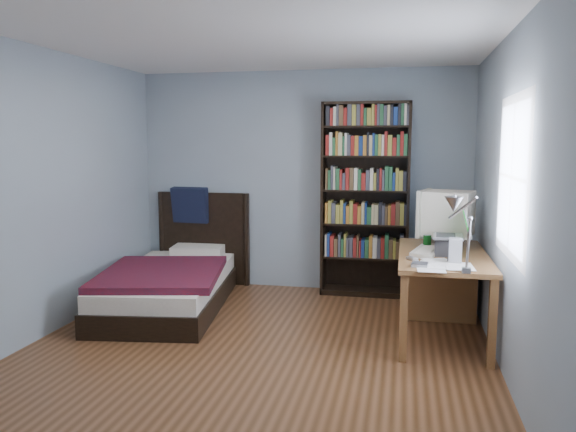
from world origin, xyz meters
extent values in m
plane|color=#513018|center=(0.00, 0.00, 0.00)|extent=(4.20, 4.20, 0.00)
plane|color=white|center=(0.00, 0.00, 2.50)|extent=(4.20, 4.20, 0.00)
cube|color=#99AAB3|center=(0.00, 2.10, 1.25)|extent=(3.80, 0.04, 2.50)
cube|color=#99AAB3|center=(0.00, -2.10, 1.25)|extent=(3.80, 0.04, 2.50)
cube|color=#99AAB3|center=(-1.90, 0.00, 1.25)|extent=(0.04, 4.20, 2.50)
cube|color=#99AAB3|center=(1.90, 0.00, 1.25)|extent=(0.04, 4.20, 2.50)
cube|color=white|center=(1.89, -0.15, 1.45)|extent=(0.01, 1.14, 1.14)
cube|color=white|center=(1.88, -0.15, 1.45)|extent=(0.01, 1.00, 1.00)
cube|color=brown|center=(1.50, 0.72, 0.71)|extent=(0.75, 1.50, 0.04)
cube|color=brown|center=(1.18, 0.02, 0.34)|extent=(0.06, 0.06, 0.69)
cube|color=brown|center=(1.83, 0.02, 0.34)|extent=(0.06, 0.06, 0.69)
cube|color=brown|center=(1.18, 1.42, 0.34)|extent=(0.06, 0.06, 0.69)
cube|color=brown|center=(1.83, 1.42, 0.34)|extent=(0.06, 0.06, 0.69)
cube|color=brown|center=(1.50, 1.25, 0.34)|extent=(0.69, 0.40, 0.68)
cube|color=beige|center=(1.53, 1.15, 0.75)|extent=(0.34, 0.31, 0.03)
cylinder|color=beige|center=(1.53, 1.15, 0.80)|extent=(0.11, 0.11, 0.07)
cube|color=beige|center=(1.56, 1.15, 1.03)|extent=(0.53, 0.52, 0.41)
cube|color=#B4AB96|center=(1.35, 1.15, 1.03)|extent=(0.15, 0.43, 0.43)
cube|color=#4588FA|center=(1.33, 1.15, 1.03)|extent=(0.10, 0.31, 0.28)
cube|color=#2D2D30|center=(1.54, 0.68, 0.80)|extent=(0.23, 0.27, 0.15)
cube|color=#B4B4B9|center=(1.54, 0.68, 0.89)|extent=(0.27, 0.34, 0.02)
cube|color=#2D2D30|center=(1.52, 0.68, 0.90)|extent=(0.17, 0.27, 0.00)
cube|color=#B4B4B9|center=(1.69, 0.68, 1.01)|extent=(0.09, 0.33, 0.23)
cube|color=#0CBF26|center=(1.68, 0.68, 1.01)|extent=(0.07, 0.27, 0.18)
cube|color=#99999E|center=(1.62, -0.01, 0.75)|extent=(0.06, 0.05, 0.04)
cylinder|color=#99999E|center=(1.62, -0.07, 0.96)|extent=(0.02, 0.14, 0.39)
cylinder|color=#99999E|center=(1.55, -0.28, 1.24)|extent=(0.16, 0.32, 0.20)
cone|color=#99999E|center=(1.48, -0.44, 1.28)|extent=(0.12, 0.12, 0.10)
cube|color=#B4AB96|center=(1.36, 0.70, 0.75)|extent=(0.30, 0.52, 0.05)
cube|color=#939396|center=(1.57, 0.33, 0.83)|extent=(0.11, 0.11, 0.20)
cylinder|color=#07370B|center=(1.38, 0.92, 0.79)|extent=(0.07, 0.07, 0.13)
ellipsoid|color=silver|center=(1.49, 1.04, 0.75)|extent=(0.06, 0.11, 0.04)
cube|color=#B4B4B9|center=(1.24, 0.40, 0.74)|extent=(0.10, 0.11, 0.02)
cube|color=#939396|center=(1.27, 0.27, 0.74)|extent=(0.05, 0.08, 0.02)
cube|color=#939396|center=(1.29, 0.15, 0.74)|extent=(0.13, 0.13, 0.03)
cube|color=black|center=(0.28, 1.94, 1.06)|extent=(0.03, 0.30, 2.12)
cube|color=black|center=(1.20, 1.94, 1.06)|extent=(0.03, 0.30, 2.12)
cube|color=black|center=(0.74, 1.94, 2.11)|extent=(0.96, 0.30, 0.03)
cube|color=black|center=(0.74, 1.94, 0.03)|extent=(0.96, 0.30, 0.06)
cube|color=black|center=(0.74, 2.08, 1.06)|extent=(0.96, 0.02, 2.12)
cube|color=olive|center=(0.74, 1.92, 1.09)|extent=(0.88, 0.22, 1.92)
cube|color=black|center=(-1.19, 1.05, 0.11)|extent=(1.35, 2.26, 0.22)
cube|color=beige|center=(-1.19, 1.05, 0.30)|extent=(1.30, 2.20, 0.16)
cube|color=maroon|center=(-1.16, 0.78, 0.41)|extent=(1.39, 1.59, 0.07)
cube|color=beige|center=(-1.19, 1.87, 0.43)|extent=(0.63, 0.45, 0.12)
cube|color=black|center=(-1.19, 2.06, 0.55)|extent=(1.13, 0.05, 1.10)
cylinder|color=black|center=(-1.72, 2.04, 0.55)|extent=(0.06, 0.06, 1.10)
cylinder|color=black|center=(-0.65, 2.04, 0.55)|extent=(0.06, 0.06, 1.10)
cube|color=black|center=(-1.34, 2.03, 0.95)|extent=(0.46, 0.20, 0.43)
camera|label=1|loc=(1.16, -4.25, 1.68)|focal=35.00mm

